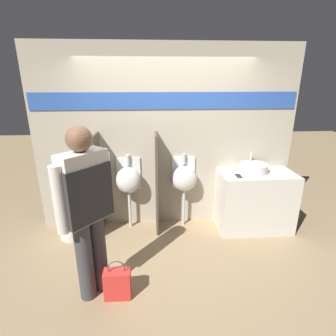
# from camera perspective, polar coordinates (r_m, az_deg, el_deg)

# --- Properties ---
(ground_plane) EXTENTS (16.00, 16.00, 0.00)m
(ground_plane) POSITION_cam_1_polar(r_m,az_deg,el_deg) (3.92, 0.18, -15.54)
(ground_plane) COLOR #997F5B
(display_wall) EXTENTS (3.86, 0.07, 2.70)m
(display_wall) POSITION_cam_1_polar(r_m,az_deg,el_deg) (3.93, -0.44, 6.29)
(display_wall) COLOR #B2A893
(display_wall) RESTS_ON ground_plane
(sink_counter) EXTENTS (1.10, 0.58, 0.91)m
(sink_counter) POSITION_cam_1_polar(r_m,az_deg,el_deg) (4.22, 18.35, -6.81)
(sink_counter) COLOR silver
(sink_counter) RESTS_ON ground_plane
(sink_basin) EXTENTS (0.41, 0.41, 0.26)m
(sink_basin) POSITION_cam_1_polar(r_m,az_deg,el_deg) (4.07, 18.13, 0.06)
(sink_basin) COLOR silver
(sink_basin) RESTS_ON sink_counter
(cell_phone) EXTENTS (0.07, 0.14, 0.01)m
(cell_phone) POSITION_cam_1_polar(r_m,az_deg,el_deg) (3.84, 15.12, -1.66)
(cell_phone) COLOR black
(cell_phone) RESTS_ON sink_counter
(divider_near_counter) EXTENTS (0.03, 0.43, 1.50)m
(divider_near_counter) POSITION_cam_1_polar(r_m,az_deg,el_deg) (3.94, -14.78, -3.63)
(divider_near_counter) COLOR #4C4238
(divider_near_counter) RESTS_ON ground_plane
(divider_mid) EXTENTS (0.03, 0.43, 1.50)m
(divider_mid) POSITION_cam_1_polar(r_m,az_deg,el_deg) (3.87, -2.49, -3.42)
(divider_mid) COLOR #4C4238
(divider_mid) RESTS_ON ground_plane
(urinal_near_counter) EXTENTS (0.38, 0.26, 1.15)m
(urinal_near_counter) POSITION_cam_1_polar(r_m,az_deg,el_deg) (3.96, -8.61, -2.63)
(urinal_near_counter) COLOR silver
(urinal_near_counter) RESTS_ON ground_plane
(urinal_far) EXTENTS (0.38, 0.26, 1.15)m
(urinal_far) POSITION_cam_1_polar(r_m,az_deg,el_deg) (3.98, 3.52, -2.34)
(urinal_far) COLOR silver
(urinal_far) RESTS_ON ground_plane
(toilet) EXTENTS (0.38, 0.52, 0.81)m
(toilet) POSITION_cam_1_polar(r_m,az_deg,el_deg) (4.17, -20.15, -9.80)
(toilet) COLOR silver
(toilet) RESTS_ON ground_plane
(person_in_vest) EXTENTS (0.49, 0.52, 1.82)m
(person_in_vest) POSITION_cam_1_polar(r_m,az_deg,el_deg) (2.69, -17.39, -7.47)
(person_in_vest) COLOR #3D3D42
(person_in_vest) RESTS_ON ground_plane
(shopping_bag) EXTENTS (0.28, 0.15, 0.45)m
(shopping_bag) POSITION_cam_1_polar(r_m,az_deg,el_deg) (3.06, -10.96, -23.46)
(shopping_bag) COLOR red
(shopping_bag) RESTS_ON ground_plane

